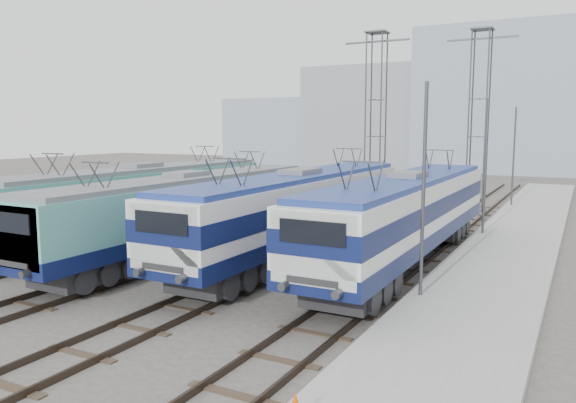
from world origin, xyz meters
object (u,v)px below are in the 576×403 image
(locomotive_center_left, at_px, (185,208))
(mast_mid, at_px, (485,170))
(mast_front, at_px, (423,195))
(catenary_tower_east, at_px, (479,112))
(locomotive_center_right, at_px, (298,206))
(mast_rear, at_px, (514,159))
(locomotive_far_right, at_px, (406,211))
(locomotive_far_left, at_px, (140,195))
(catenary_tower_west, at_px, (376,113))

(locomotive_center_left, distance_m, mast_mid, 14.93)
(mast_front, height_order, mast_mid, same)
(catenary_tower_east, bearing_deg, locomotive_center_right, -103.18)
(catenary_tower_east, relative_size, mast_rear, 1.71)
(locomotive_far_right, bearing_deg, locomotive_center_left, -163.13)
(mast_rear, bearing_deg, mast_front, -90.00)
(locomotive_center_left, relative_size, mast_front, 2.45)
(locomotive_far_left, bearing_deg, locomotive_center_right, -0.31)
(locomotive_center_left, relative_size, catenary_tower_east, 1.43)
(locomotive_far_right, relative_size, catenary_tower_east, 1.48)
(mast_rear, bearing_deg, locomotive_center_right, -107.50)
(catenary_tower_west, distance_m, mast_mid, 12.16)
(locomotive_far_left, distance_m, mast_rear, 25.32)
(locomotive_center_left, distance_m, mast_rear, 24.72)
(mast_rear, bearing_deg, catenary_tower_east, -136.40)
(locomotive_far_right, bearing_deg, locomotive_center_right, -171.12)
(locomotive_center_right, distance_m, catenary_tower_west, 16.87)
(locomotive_center_left, bearing_deg, locomotive_far_right, 16.87)
(locomotive_center_right, xyz_separation_m, locomotive_far_right, (4.50, 0.70, -0.01))
(catenary_tower_west, relative_size, mast_rear, 1.71)
(locomotive_far_right, relative_size, mast_mid, 2.54)
(locomotive_far_left, xyz_separation_m, locomotive_far_right, (13.50, 0.65, 0.06))
(locomotive_center_right, bearing_deg, catenary_tower_west, 97.93)
(mast_rear, bearing_deg, catenary_tower_west, -155.06)
(mast_mid, xyz_separation_m, mast_rear, (0.00, 12.00, 0.00))
(locomotive_center_left, relative_size, locomotive_center_right, 0.96)
(catenary_tower_east, bearing_deg, catenary_tower_west, -162.90)
(mast_front, distance_m, mast_mid, 12.00)
(catenary_tower_west, height_order, mast_mid, catenary_tower_west)
(locomotive_center_left, xyz_separation_m, catenary_tower_west, (2.25, 18.17, 4.49))
(locomotive_far_right, bearing_deg, locomotive_far_left, -177.23)
(locomotive_center_right, bearing_deg, locomotive_far_right, 8.88)
(catenary_tower_west, bearing_deg, locomotive_far_right, -66.39)
(locomotive_center_left, height_order, catenary_tower_west, catenary_tower_west)
(locomotive_far_left, height_order, mast_front, mast_front)
(locomotive_far_right, xyz_separation_m, catenary_tower_east, (-0.25, 17.44, 4.37))
(locomotive_far_right, distance_m, catenary_tower_east, 17.98)
(locomotive_center_right, height_order, catenary_tower_east, catenary_tower_east)
(catenary_tower_west, bearing_deg, locomotive_far_left, -112.75)
(mast_front, bearing_deg, locomotive_center_right, 148.73)
(catenary_tower_west, distance_m, mast_front, 22.00)
(locomotive_far_left, bearing_deg, mast_mid, 27.81)
(locomotive_far_right, distance_m, catenary_tower_west, 17.41)
(locomotive_center_left, xyz_separation_m, mast_front, (10.85, -1.83, 1.35))
(locomotive_center_right, height_order, locomotive_far_right, locomotive_center_right)
(locomotive_center_left, distance_m, catenary_tower_west, 18.85)
(locomotive_far_right, distance_m, mast_front, 5.07)
(mast_mid, bearing_deg, locomotive_center_right, -127.94)
(locomotive_far_left, relative_size, locomotive_center_right, 0.99)
(mast_front, bearing_deg, mast_rear, 90.00)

